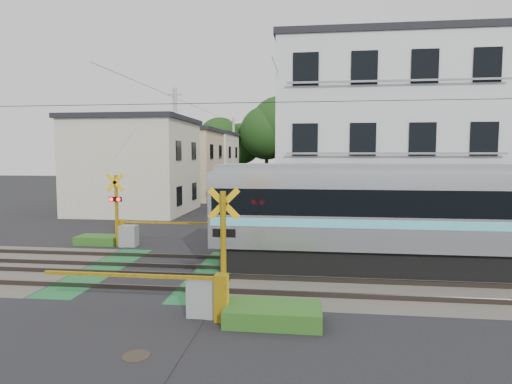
# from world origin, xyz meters

# --- Properties ---
(ground) EXTENTS (120.00, 120.00, 0.00)m
(ground) POSITION_xyz_m (0.00, 0.00, 0.00)
(ground) COLOR black
(track_bed) EXTENTS (120.00, 120.00, 0.14)m
(track_bed) POSITION_xyz_m (0.00, 0.00, 0.04)
(track_bed) COLOR #47423A
(track_bed) RESTS_ON ground
(crossing_signal_near) EXTENTS (4.74, 0.65, 3.09)m
(crossing_signal_near) POSITION_xyz_m (2.59, -3.65, 0.71)
(crossing_signal_near) COLOR yellow
(crossing_signal_near) RESTS_ON ground
(crossing_signal_far) EXTENTS (4.74, 0.65, 3.09)m
(crossing_signal_far) POSITION_xyz_m (-2.59, 3.65, 0.71)
(crossing_signal_far) COLOR yellow
(crossing_signal_far) RESTS_ON ground
(apartment_block) EXTENTS (10.20, 8.36, 9.30)m
(apartment_block) POSITION_xyz_m (8.50, 9.49, 4.66)
(apartment_block) COLOR silver
(apartment_block) RESTS_ON ground
(houses_row) EXTENTS (22.07, 31.35, 6.80)m
(houses_row) POSITION_xyz_m (0.25, 25.92, 3.24)
(houses_row) COLOR beige
(houses_row) RESTS_ON ground
(tree_hill) EXTENTS (40.00, 13.41, 11.82)m
(tree_hill) POSITION_xyz_m (1.16, 47.79, 5.47)
(tree_hill) COLOR #193913
(tree_hill) RESTS_ON ground
(catenary) EXTENTS (60.00, 5.04, 7.00)m
(catenary) POSITION_xyz_m (6.00, 0.03, 3.70)
(catenary) COLOR #2D2D33
(catenary) RESTS_ON ground
(utility_poles) EXTENTS (7.90, 42.00, 8.00)m
(utility_poles) POSITION_xyz_m (-1.05, 23.01, 4.08)
(utility_poles) COLOR #A5A5A0
(utility_poles) RESTS_ON ground
(pedestrian) EXTENTS (0.77, 0.59, 1.88)m
(pedestrian) POSITION_xyz_m (1.46, 26.34, 0.94)
(pedestrian) COLOR #292C34
(pedestrian) RESTS_ON ground
(manhole_cover) EXTENTS (0.54, 0.54, 0.02)m
(manhole_cover) POSITION_xyz_m (1.74, -5.79, 0.01)
(manhole_cover) COLOR #2D261E
(manhole_cover) RESTS_ON ground
(weed_patches) EXTENTS (10.25, 8.80, 0.40)m
(weed_patches) POSITION_xyz_m (1.76, -0.09, 0.18)
(weed_patches) COLOR #2D5E1E
(weed_patches) RESTS_ON ground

